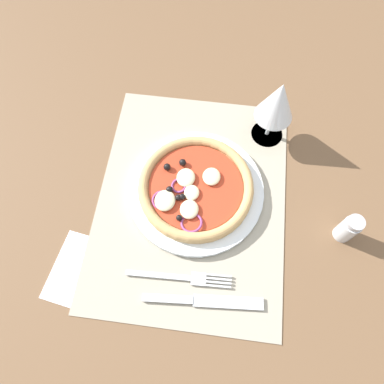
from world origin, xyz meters
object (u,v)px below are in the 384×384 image
(pizza, at_px, (195,187))
(wine_glass, at_px, (277,103))
(plate, at_px, (196,190))
(knife, at_px, (204,301))
(napkin, at_px, (84,272))
(fork, at_px, (185,278))
(pepper_shaker, at_px, (349,228))

(pizza, distance_m, wine_glass, 0.21)
(plate, distance_m, knife, 0.20)
(pizza, height_order, wine_glass, wine_glass)
(knife, bearing_deg, wine_glass, 71.13)
(plate, xyz_separation_m, wine_glass, (-0.15, 0.13, 0.09))
(plate, bearing_deg, napkin, -44.61)
(napkin, bearing_deg, wine_glass, 137.11)
(plate, relative_size, pizza, 1.20)
(wine_glass, bearing_deg, napkin, -42.89)
(pizza, xyz_separation_m, fork, (0.16, 0.00, -0.02))
(knife, height_order, wine_glass, wine_glass)
(knife, relative_size, pepper_shaker, 3.00)
(plate, bearing_deg, fork, 0.42)
(napkin, relative_size, pepper_shaker, 1.84)
(wine_glass, bearing_deg, knife, -14.63)
(wine_glass, height_order, napkin, wine_glass)
(pizza, bearing_deg, napkin, -44.60)
(plate, height_order, wine_glass, wine_glass)
(plate, distance_m, napkin, 0.24)
(fork, bearing_deg, pizza, 88.69)
(wine_glass, height_order, pepper_shaker, wine_glass)
(napkin, bearing_deg, plate, 135.39)
(plate, relative_size, wine_glass, 1.70)
(pizza, xyz_separation_m, knife, (0.19, 0.04, -0.02))
(knife, bearing_deg, plate, 96.81)
(pepper_shaker, bearing_deg, plate, -100.08)
(fork, bearing_deg, napkin, -178.38)
(wine_glass, distance_m, pepper_shaker, 0.25)
(plate, distance_m, wine_glass, 0.22)
(pizza, distance_m, pepper_shaker, 0.28)
(fork, xyz_separation_m, napkin, (0.01, -0.17, -0.00))
(wine_glass, bearing_deg, pepper_shaker, 35.92)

